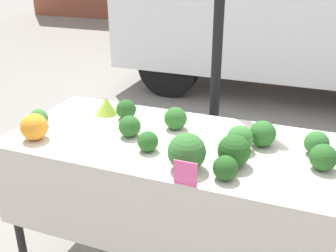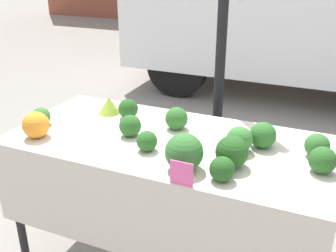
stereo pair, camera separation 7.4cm
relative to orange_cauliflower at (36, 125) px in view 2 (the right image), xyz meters
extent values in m
cylinder|color=black|center=(0.76, 1.00, 0.42)|extent=(0.07, 0.07, 2.74)
cylinder|color=black|center=(-0.47, 3.30, -0.53)|extent=(0.84, 0.22, 0.84)
cylinder|color=black|center=(-0.47, 4.98, -0.53)|extent=(0.84, 0.22, 0.84)
cube|color=beige|center=(0.69, 0.27, -0.09)|extent=(1.80, 0.85, 0.03)
cube|color=beige|center=(0.69, -0.15, -0.34)|extent=(1.80, 0.01, 0.48)
cylinder|color=black|center=(-0.15, -0.10, -0.53)|extent=(0.05, 0.05, 0.84)
cylinder|color=black|center=(-0.15, 0.63, -0.53)|extent=(0.05, 0.05, 0.84)
cylinder|color=black|center=(1.53, 0.63, -0.53)|extent=(0.05, 0.05, 0.84)
sphere|color=orange|center=(0.00, 0.00, 0.00)|extent=(0.15, 0.15, 0.15)
cone|color=#93B238|center=(0.19, 0.48, -0.02)|extent=(0.14, 0.14, 0.11)
sphere|color=#2D6628|center=(0.68, 0.42, -0.01)|extent=(0.13, 0.13, 0.13)
sphere|color=#23511E|center=(1.09, -0.03, -0.02)|extent=(0.12, 0.12, 0.12)
sphere|color=#23511E|center=(0.34, 0.45, -0.01)|extent=(0.12, 0.12, 0.12)
sphere|color=#23511E|center=(1.09, 0.11, 0.00)|extent=(0.16, 0.16, 0.16)
sphere|color=#336B2D|center=(0.89, -0.01, 0.02)|extent=(0.18, 0.18, 0.18)
sphere|color=#387533|center=(1.09, 0.28, -0.01)|extent=(0.14, 0.14, 0.14)
sphere|color=#387533|center=(-0.09, 0.15, -0.02)|extent=(0.11, 0.11, 0.11)
sphere|color=#285B23|center=(0.64, 0.10, -0.02)|extent=(0.11, 0.11, 0.11)
sphere|color=#336B2D|center=(1.47, 0.38, -0.01)|extent=(0.13, 0.13, 0.13)
sphere|color=#285B23|center=(0.48, 0.22, -0.01)|extent=(0.12, 0.12, 0.12)
sphere|color=#2D6628|center=(1.19, 0.38, 0.00)|extent=(0.14, 0.14, 0.14)
sphere|color=#285B23|center=(1.50, 0.22, -0.01)|extent=(0.13, 0.13, 0.13)
cube|color=#F45B9E|center=(0.93, -0.15, -0.02)|extent=(0.11, 0.01, 0.12)
camera|label=1|loc=(1.40, -1.58, 0.88)|focal=42.00mm
camera|label=2|loc=(1.47, -1.56, 0.88)|focal=42.00mm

